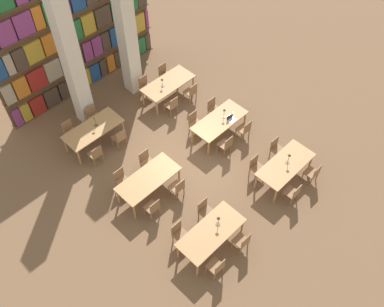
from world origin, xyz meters
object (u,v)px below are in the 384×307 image
object	(u,v)px
chair_3	(205,210)
chair_16	(96,154)
chair_11	(146,161)
reading_table_4	(93,130)
chair_1	(179,233)
chair_7	(276,148)
pillar_center	(125,25)
desk_lamp_3	(95,119)
pillar_left	(70,55)
reading_table_3	(219,121)
chair_9	(122,179)
chair_23	(164,74)
chair_12	(226,144)
laptop	(231,119)
desk_lamp_1	(289,157)
chair_22	(191,92)
chair_13	(195,122)
chair_8	(153,208)
chair_18	(120,138)
reading_table_2	(148,180)
chair_14	(244,129)
reading_table_5	(168,84)
chair_20	(172,105)
desk_lamp_4	(162,81)
chair_15	(214,108)
chair_4	(293,193)
chair_17	(70,131)
reading_table_0	(211,233)
desk_lamp_0	(218,220)
reading_table_1	(285,165)
chair_21	(145,86)
chair_0	(217,267)
chair_6	(313,173)
chair_5	(256,166)

from	to	relation	value
chair_3	chair_16	bearing A→B (deg)	-76.27
chair_11	reading_table_4	world-z (taller)	chair_11
chair_1	chair_7	bearing A→B (deg)	179.61
pillar_center	desk_lamp_3	world-z (taller)	pillar_center
pillar_left	reading_table_3	bearing A→B (deg)	-54.91
pillar_center	reading_table_3	distance (m)	4.82
chair_9	chair_23	bearing A→B (deg)	-147.96
chair_12	laptop	world-z (taller)	laptop
desk_lamp_1	chair_22	world-z (taller)	desk_lamp_1
pillar_left	chair_23	world-z (taller)	pillar_left
chair_13	chair_23	world-z (taller)	same
chair_8	chair_18	world-z (taller)	same
reading_table_2	desk_lamp_3	distance (m)	3.08
desk_lamp_1	chair_14	bearing A→B (deg)	80.24
chair_9	reading_table_5	xyz separation A→B (m)	(4.10, 2.11, 0.23)
reading_table_5	chair_20	xyz separation A→B (m)	(-0.53, -0.77, -0.23)
desk_lamp_4	chair_15	bearing A→B (deg)	-69.26
pillar_left	chair_1	size ratio (longest dim) A/B	6.90
reading_table_2	reading_table_4	bearing A→B (deg)	88.97
chair_4	chair_17	bearing A→B (deg)	115.49
chair_15	chair_3	bearing A→B (deg)	39.61
reading_table_0	reading_table_2	size ratio (longest dim) A/B	1.00
chair_9	laptop	distance (m)	4.47
pillar_left	chair_1	distance (m)	6.89
chair_4	chair_9	bearing A→B (deg)	129.40
chair_15	chair_9	bearing A→B (deg)	1.35
chair_13	chair_17	distance (m)	4.55
chair_15	reading_table_5	size ratio (longest dim) A/B	0.41
chair_1	reading_table_2	xyz separation A→B (m)	(0.56, 2.00, 0.23)
pillar_center	chair_11	bearing A→B (deg)	-124.05
chair_7	desk_lamp_1	bearing A→B (deg)	58.01
chair_13	chair_23	xyz separation A→B (m)	(1.05, 2.77, 0.00)
chair_16	laptop	bearing A→B (deg)	-29.53
chair_4	reading_table_4	distance (m)	7.24
desk_lamp_0	chair_15	size ratio (longest dim) A/B	0.47
reading_table_1	chair_22	distance (m)	4.94
chair_16	desk_lamp_1	bearing A→B (deg)	-50.64
reading_table_0	chair_21	world-z (taller)	chair_21
chair_3	reading_table_0	bearing A→B (deg)	54.17
chair_0	reading_table_4	world-z (taller)	chair_0
pillar_center	chair_0	xyz separation A→B (m)	(-3.51, -7.84, -2.53)
chair_8	chair_14	distance (m)	4.57
chair_6	reading_table_4	world-z (taller)	chair_6
reading_table_0	desk_lamp_3	bearing A→B (deg)	87.92
chair_6	chair_20	xyz separation A→B (m)	(-1.12, 5.68, 0.00)
chair_15	desk_lamp_1	bearing A→B (deg)	84.28
chair_9	reading_table_1	bearing A→B (deg)	139.07
chair_1	chair_13	xyz separation A→B (m)	(3.59, 2.88, 0.00)
reading_table_1	chair_5	xyz separation A→B (m)	(-0.55, 0.77, -0.23)
chair_16	chair_20	world-z (taller)	same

